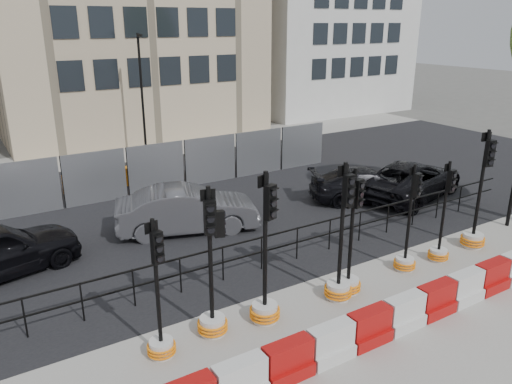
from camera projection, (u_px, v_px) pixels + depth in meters
ground at (323, 277)px, 13.43m from camera, size 120.00×120.00×0.00m
sidewalk_near at (409, 332)px, 11.02m from camera, size 40.00×6.00×0.02m
road at (207, 201)px, 19.06m from camera, size 40.00×14.00×0.03m
sidewalk_far at (131, 152)px, 26.30m from camera, size 40.00×4.00×0.02m
building_white at (319, 0)px, 37.00m from camera, size 12.00×9.06×16.00m
kerb_railing at (297, 238)px, 14.17m from camera, size 18.00×0.04×1.00m
heras_fencing at (177, 167)px, 21.09m from camera, size 14.33×1.72×2.00m
lamp_post_far at (142, 92)px, 24.69m from camera, size 0.12×0.56×6.00m
barrier_row at (404, 314)px, 11.06m from camera, size 15.70×0.50×0.80m
traffic_signal_a at (161, 330)px, 10.04m from camera, size 0.60×0.60×3.03m
traffic_signal_b at (212, 301)px, 10.71m from camera, size 0.67×0.67×3.42m
traffic_signal_c at (265, 292)px, 11.21m from camera, size 0.71×0.71×3.58m
traffic_signal_d at (340, 268)px, 12.10m from camera, size 0.69×0.69×3.51m
traffic_signal_e at (349, 268)px, 12.43m from camera, size 0.65×0.65×3.28m
traffic_signal_f at (407, 246)px, 13.57m from camera, size 0.60×0.60×3.04m
traffic_signal_g at (440, 241)px, 14.14m from camera, size 0.58×0.58×2.96m
traffic_signal_h at (475, 224)px, 14.95m from camera, size 0.72×0.72×3.63m
car_b at (187, 210)px, 16.13m from camera, size 4.23×5.47×1.50m
car_c at (367, 185)px, 18.95m from camera, size 5.02×5.65×1.26m
car_d at (411, 179)px, 19.35m from camera, size 4.81×6.21×1.41m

